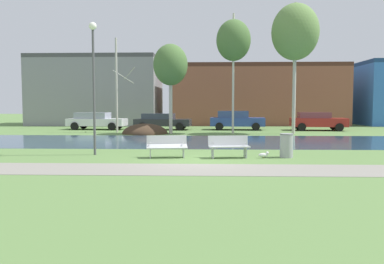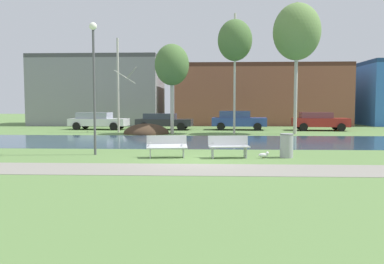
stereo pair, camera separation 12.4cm
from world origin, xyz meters
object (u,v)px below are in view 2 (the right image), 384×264
Objects in this scene: bench_left at (167,146)px; parked_sedan_second_dark at (163,121)px; streetlamp at (94,67)px; bench_right at (229,146)px; parked_hatch_third_blue at (238,120)px; seagull at (264,155)px; parked_van_nearest_white at (98,120)px; trash_bin at (287,145)px; parked_wagon_fourth_red at (319,121)px.

parked_sedan_second_dark is (-2.13, 16.95, 0.26)m from bench_left.
streetlamp reaches higher than parked_sedan_second_dark.
parked_sedan_second_dark is at bearing 86.60° from streetlamp.
bench_right is 17.03m from parked_hatch_third_blue.
streetlamp is (-6.92, 0.74, 3.51)m from seagull.
trash_bin is at bearing -53.46° from parked_van_nearest_white.
parked_wagon_fourth_red is (18.22, -0.53, 0.02)m from parked_van_nearest_white.
seagull is (1.37, -0.02, -0.34)m from bench_right.
trash_bin is 18.11m from parked_sedan_second_dark.
parked_wagon_fourth_red reaches higher than bench_right.
parked_sedan_second_dark is at bearing 109.33° from seagull.
parked_van_nearest_white is at bearing 114.36° from bench_left.
parked_hatch_third_blue reaches higher than seagull.
bench_left is 1.74× the size of trash_bin.
streetlamp is at bearing 173.92° from seagull.
streetlamp is 17.97m from parked_hatch_third_blue.
bench_right is at bearing -74.86° from parked_sedan_second_dark.
parked_hatch_third_blue is at bearing 84.56° from bench_right.
trash_bin is 16.78m from parked_hatch_third_blue.
bench_right is 0.30× the size of streetlamp.
bench_left is at bearing -82.84° from parked_sedan_second_dark.
bench_left is 2.45m from bench_right.
parked_van_nearest_white is at bearing 105.76° from streetlamp.
bench_right is 0.34× the size of parked_van_nearest_white.
parked_van_nearest_white is at bearing 178.35° from parked_wagon_fourth_red.
parked_sedan_second_dark reaches higher than bench_left.
streetlamp is at bearing -93.40° from parked_sedan_second_dark.
bench_right is at bearing -59.14° from parked_van_nearest_white.
parked_sedan_second_dark is at bearing -0.16° from parked_van_nearest_white.
bench_left is 19.53m from parked_wagon_fourth_red.
parked_wagon_fourth_red reaches higher than parked_van_nearest_white.
seagull is 0.10× the size of parked_wagon_fourth_red.
bench_right is (2.45, 0.00, 0.00)m from bench_left.
seagull is 20.52m from parked_van_nearest_white.
bench_left is at bearing 179.68° from seagull.
parked_van_nearest_white reaches higher than seagull.
bench_left is 4.75m from trash_bin.
streetlamp reaches higher than bench_left.
parked_hatch_third_blue is (0.25, 16.97, 0.69)m from seagull.
streetlamp is (-5.55, 0.71, 3.17)m from bench_right.
bench_right is 3.74× the size of seagull.
streetlamp reaches higher than trash_bin.
trash_bin is 0.20× the size of parked_sedan_second_dark.
bench_left is at bearing -13.01° from streetlamp.
parked_sedan_second_dark is (0.96, 16.23, -2.91)m from streetlamp.
parked_van_nearest_white is (-10.13, 16.96, 0.29)m from bench_right.
trash_bin is 8.46m from streetlamp.
bench_right is at bearing 179.09° from seagull.
streetlamp is 1.11× the size of parked_van_nearest_white.
parked_van_nearest_white is at bearing 179.95° from parked_hatch_third_blue.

